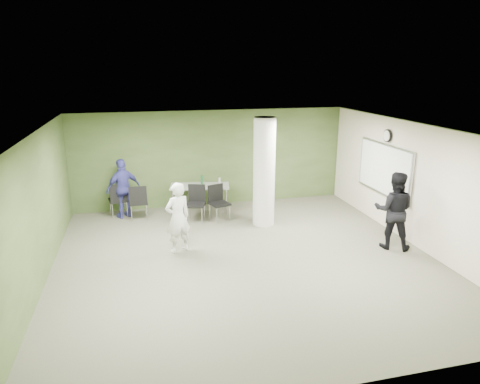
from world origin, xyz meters
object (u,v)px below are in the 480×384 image
object	(u,v)px
chair_back_left	(118,198)
woman_white	(178,218)
man_black	(394,210)
folding_table	(200,187)
man_blue	(123,188)

from	to	relation	value
chair_back_left	woman_white	size ratio (longest dim) A/B	0.60
woman_white	man_black	bearing A→B (deg)	147.51
woman_white	man_black	distance (m)	4.83
folding_table	woman_white	bearing A→B (deg)	-97.96
chair_back_left	man_blue	distance (m)	0.30
woman_white	man_blue	world-z (taller)	man_blue
folding_table	man_black	xyz separation A→B (m)	(3.86, -3.52, 0.16)
chair_back_left	man_black	size ratio (longest dim) A/B	0.54
woman_white	man_blue	distance (m)	2.92
chair_back_left	woman_white	distance (m)	3.02
chair_back_left	man_blue	world-z (taller)	man_blue
chair_back_left	man_black	distance (m)	7.09
man_black	man_blue	xyz separation A→B (m)	(-5.95, 3.55, -0.07)
folding_table	man_black	bearing A→B (deg)	-31.75
woman_white	man_black	xyz separation A→B (m)	(4.75, -0.90, 0.09)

